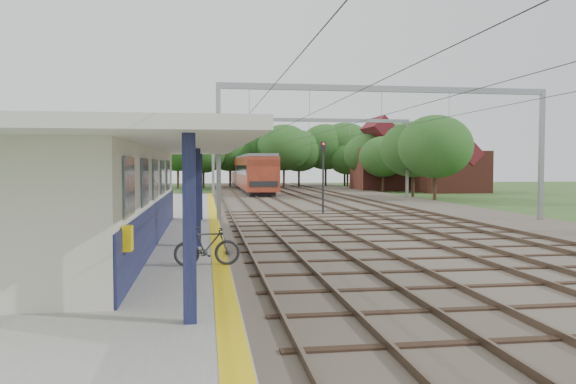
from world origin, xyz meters
TOP-DOWN VIEW (x-y plane):
  - ground at (0.00, 0.00)m, footprint 160.00×160.00m
  - ballast_bed at (4.00, 30.00)m, footprint 18.00×90.00m
  - platform at (-7.50, 14.00)m, footprint 5.00×52.00m
  - yellow_stripe at (-5.25, 14.00)m, footprint 0.45×52.00m
  - station_building at (-8.88, 7.00)m, footprint 3.41×18.00m
  - canopy at (-7.77, 6.00)m, footprint 6.40×20.00m
  - rail_tracks at (1.50, 30.00)m, footprint 11.80×88.00m
  - catenary_system at (3.39, 25.28)m, footprint 17.22×88.00m
  - tree_band at (3.84, 57.12)m, footprint 31.72×30.88m
  - house_near at (21.00, 46.00)m, footprint 7.00×6.12m
  - house_far at (16.00, 52.00)m, footprint 8.00×6.12m
  - person at (-6.44, 14.82)m, footprint 0.69×0.48m
  - bicycle at (-5.60, 2.35)m, footprint 1.77×0.61m
  - train at (-0.50, 55.99)m, footprint 3.01×37.43m
  - signal_post at (1.35, 20.48)m, footprint 0.34×0.30m

SIDE VIEW (x-z plane):
  - ground at x=0.00m, z-range 0.00..0.00m
  - ballast_bed at x=4.00m, z-range 0.00..0.10m
  - platform at x=-7.50m, z-range 0.00..0.35m
  - rail_tracks at x=1.50m, z-range 0.10..0.25m
  - yellow_stripe at x=-5.25m, z-range 0.35..0.36m
  - bicycle at x=-5.60m, z-range 0.35..1.39m
  - person at x=-6.44m, z-range 0.35..2.16m
  - station_building at x=-8.88m, z-range 0.34..3.74m
  - train at x=-0.50m, z-range 0.22..4.17m
  - signal_post at x=1.35m, z-range 0.58..4.96m
  - house_near at x=21.00m, z-range -0.96..6.93m
  - house_far at x=16.00m, z-range -1.09..7.56m
  - canopy at x=-7.77m, z-range 1.92..5.36m
  - tree_band at x=3.84m, z-range 0.51..9.33m
  - catenary_system at x=3.39m, z-range 2.01..9.01m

